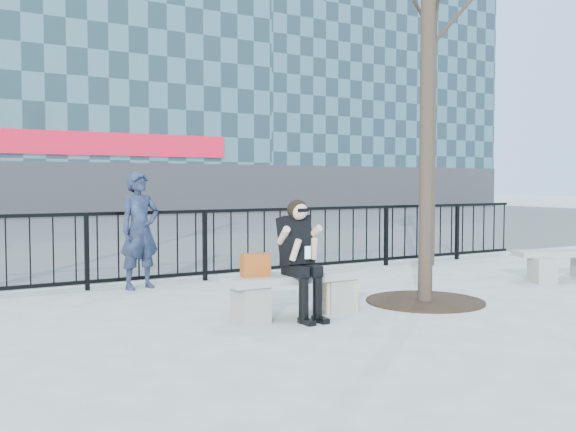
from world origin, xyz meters
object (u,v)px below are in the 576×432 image
bench_second (565,262)px  standing_man (140,230)px  seated_woman (301,259)px  bench_main (294,290)px

bench_second → standing_man: (-5.94, 2.60, 0.55)m
seated_woman → bench_second: bearing=3.7°
seated_woman → standing_man: standing_man is taller
seated_woman → bench_main: bearing=90.0°
bench_second → standing_man: bearing=179.0°
bench_second → seated_woman: seated_woman is taller
bench_second → standing_man: standing_man is taller
bench_second → standing_man: size_ratio=0.94×
bench_main → seated_woman: seated_woman is taller
bench_main → bench_second: 5.04m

